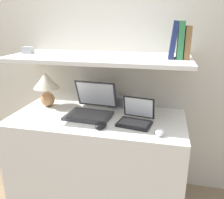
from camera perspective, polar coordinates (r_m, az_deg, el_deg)
The scene contains 14 objects.
wall_back at distance 2.11m, azimuth -0.90°, elevation 10.74°, with size 6.00×0.05×2.40m.
desk at distance 2.04m, azimuth -3.46°, elevation -14.20°, with size 1.36×0.64×0.77m.
back_riser at distance 2.23m, azimuth -1.10°, elevation -4.82°, with size 1.36×0.04×1.21m.
shelf at distance 1.81m, azimuth -3.32°, elevation 10.01°, with size 1.36×0.58×0.03m.
table_lamp at distance 2.11m, azimuth -15.50°, elevation 3.44°, with size 0.22×0.22×0.30m.
laptop_large at distance 1.90m, azimuth -5.05°, elevation -2.13°, with size 0.37×0.37×0.25m.
laptop_small at distance 1.74m, azimuth 5.76°, elevation -4.45°, with size 0.27×0.24×0.18m.
computer_mouse at distance 1.67m, azimuth -2.69°, elevation -6.22°, with size 0.10×0.12×0.04m.
second_mouse at distance 1.60m, azimuth 11.40°, elevation -7.66°, with size 0.06×0.10×0.04m.
router_box at distance 2.04m, azimuth 1.27°, elevation -0.51°, with size 0.14×0.06×0.11m.
book_brown at distance 1.73m, azimuth 17.67°, elevation 12.95°, with size 0.04×0.15×0.22m.
book_green at distance 1.72m, azimuth 16.18°, elevation 13.59°, with size 0.04×0.16×0.25m.
book_navy at distance 1.72m, azimuth 14.59°, elevation 13.74°, with size 0.06×0.15×0.25m.
shelf_gadget at distance 2.04m, azimuth -19.59°, elevation 11.13°, with size 0.08×0.06×0.05m.
Camera 1 is at (0.50, -1.32, 1.48)m, focal length 38.00 mm.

